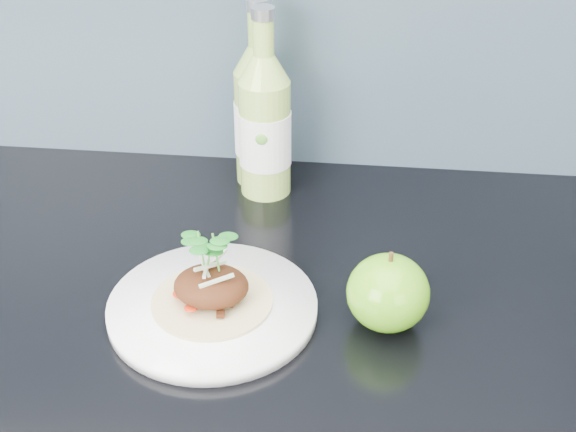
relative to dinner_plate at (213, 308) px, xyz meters
name	(u,v)px	position (x,y,z in m)	size (l,w,h in m)	color
dinner_plate	(213,308)	(0.00, 0.00, 0.00)	(0.30, 0.30, 0.02)	white
pork_taco	(211,283)	(0.00, 0.00, 0.04)	(0.14, 0.14, 0.09)	tan
green_apple	(388,293)	(0.20, 0.00, 0.04)	(0.09, 0.09, 0.10)	#379710
cider_bottle_left	(260,115)	(0.01, 0.32, 0.09)	(0.09, 0.09, 0.27)	#82A645
cider_bottle_right	(265,126)	(0.02, 0.28, 0.09)	(0.09, 0.09, 0.27)	#99C351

